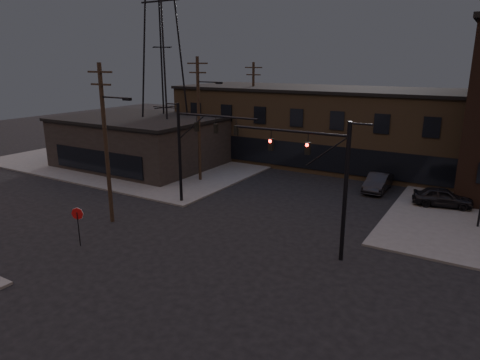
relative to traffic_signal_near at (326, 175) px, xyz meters
name	(u,v)px	position (x,y,z in m)	size (l,w,h in m)	color
ground	(204,263)	(-5.36, -4.50, -4.93)	(140.00, 140.00, 0.00)	black
sidewalk_nw	(164,153)	(-27.36, 17.50, -4.86)	(30.00, 30.00, 0.15)	#474744
building_row	(354,129)	(-5.36, 23.50, -0.93)	(40.00, 12.00, 8.00)	#4B3C28
building_left	(140,143)	(-25.36, 11.50, -2.43)	(16.00, 12.00, 5.00)	black
traffic_signal_near	(326,175)	(0.00, 0.00, 0.00)	(7.12, 0.24, 8.00)	black
traffic_signal_far	(192,143)	(-12.07, 3.50, 0.08)	(7.12, 0.24, 8.00)	black
stop_sign	(78,218)	(-13.36, -6.49, -3.09)	(0.72, 0.33, 2.48)	black
utility_pole_near	(106,141)	(-14.79, -2.50, 0.94)	(3.70, 0.28, 11.00)	black
utility_pole_mid	(199,117)	(-15.79, 9.50, 1.19)	(3.70, 0.28, 11.50)	black
utility_pole_far	(253,108)	(-16.86, 21.50, 0.85)	(2.20, 0.28, 11.00)	black
transmission_tower	(162,47)	(-23.36, 13.50, 7.57)	(7.00, 7.00, 25.00)	black
parked_car_lot_a	(443,197)	(4.97, 12.88, -4.04)	(1.75, 4.36, 1.49)	black
car_crossing	(378,182)	(-0.48, 14.98, -4.14)	(1.68, 4.81, 1.58)	black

